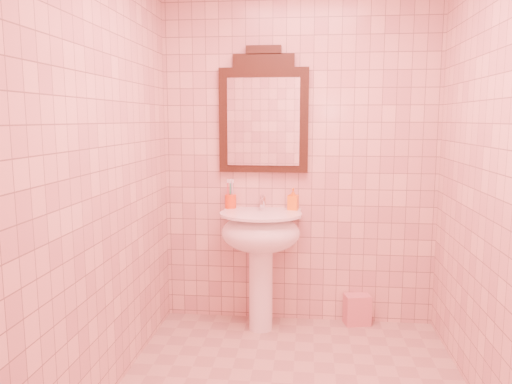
# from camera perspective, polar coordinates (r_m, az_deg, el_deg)

# --- Properties ---
(back_wall) EXTENTS (2.00, 0.02, 2.50)m
(back_wall) POSITION_cam_1_polar(r_m,az_deg,el_deg) (3.67, 4.92, 4.14)
(back_wall) COLOR beige
(back_wall) RESTS_ON floor
(pedestal_sink) EXTENTS (0.58, 0.58, 0.86)m
(pedestal_sink) POSITION_cam_1_polar(r_m,az_deg,el_deg) (3.55, 0.55, -5.58)
(pedestal_sink) COLOR white
(pedestal_sink) RESTS_ON floor
(faucet) EXTENTS (0.04, 0.16, 0.11)m
(faucet) POSITION_cam_1_polar(r_m,az_deg,el_deg) (3.64, 0.76, -1.11)
(faucet) COLOR white
(faucet) RESTS_ON pedestal_sink
(mirror) EXTENTS (0.65, 0.06, 0.90)m
(mirror) POSITION_cam_1_polar(r_m,az_deg,el_deg) (3.65, 0.87, 8.82)
(mirror) COLOR black
(mirror) RESTS_ON back_wall
(toothbrush_cup) EXTENTS (0.08, 0.08, 0.19)m
(toothbrush_cup) POSITION_cam_1_polar(r_m,az_deg,el_deg) (3.69, -2.92, -1.05)
(toothbrush_cup) COLOR #E84113
(toothbrush_cup) RESTS_ON pedestal_sink
(soap_dispenser) EXTENTS (0.08, 0.08, 0.16)m
(soap_dispenser) POSITION_cam_1_polar(r_m,az_deg,el_deg) (3.62, 4.26, -0.81)
(soap_dispenser) COLOR orange
(soap_dispenser) RESTS_ON pedestal_sink
(towel) EXTENTS (0.21, 0.16, 0.23)m
(towel) POSITION_cam_1_polar(r_m,az_deg,el_deg) (3.89, 11.48, -13.02)
(towel) COLOR pink
(towel) RESTS_ON floor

